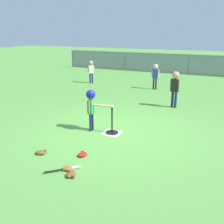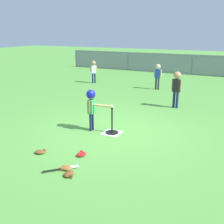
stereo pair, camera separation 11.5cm
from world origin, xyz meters
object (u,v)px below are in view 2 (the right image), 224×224
at_px(fielder_deep_left, 177,85).
at_px(spare_bat_silver, 66,168).
at_px(glove_tossed_aside, 66,168).
at_px(glove_by_plate, 69,174).
at_px(glove_near_bats, 81,154).
at_px(baseball_on_tee, 112,106).
at_px(batter_child, 91,102).
at_px(fielder_near_right, 158,73).
at_px(fielder_near_left, 94,69).
at_px(batting_tee, 112,129).
at_px(glove_outfield_drop, 40,152).

relative_size(fielder_deep_left, spare_bat_silver, 2.40).
relative_size(spare_bat_silver, glove_tossed_aside, 2.26).
xyz_separation_m(glove_by_plate, glove_near_bats, (-0.23, 0.75, 0.00)).
bearing_deg(baseball_on_tee, batter_child, -174.16).
distance_m(batter_child, fielder_near_right, 5.48).
bearing_deg(batter_child, glove_tossed_aside, -72.74).
distance_m(fielder_deep_left, fielder_near_left, 5.22).
height_order(baseball_on_tee, batter_child, batter_child).
xyz_separation_m(batting_tee, batter_child, (-0.54, -0.06, 0.65)).
relative_size(fielder_near_right, glove_near_bats, 4.30).
xyz_separation_m(baseball_on_tee, glove_near_bats, (-0.00, -1.40, -0.66)).
bearing_deg(glove_outfield_drop, glove_near_bats, 19.73).
height_order(batting_tee, glove_by_plate, batting_tee).
bearing_deg(glove_tossed_aside, glove_outfield_drop, 161.04).
bearing_deg(fielder_deep_left, baseball_on_tee, -106.33).
bearing_deg(glove_tossed_aside, glove_by_plate, -42.62).
relative_size(fielder_near_right, glove_by_plate, 4.42).
relative_size(glove_by_plate, glove_tossed_aside, 1.11).
bearing_deg(glove_outfield_drop, fielder_near_left, 111.97).
bearing_deg(batting_tee, glove_near_bats, -90.14).
bearing_deg(fielder_deep_left, glove_tossed_aside, -99.26).
bearing_deg(glove_outfield_drop, batting_tee, 63.86).
relative_size(glove_near_bats, glove_outfield_drop, 0.99).
xyz_separation_m(batter_child, glove_near_bats, (0.54, -1.34, -0.72)).
xyz_separation_m(fielder_near_left, glove_by_plate, (3.94, -7.61, -0.66)).
bearing_deg(glove_tossed_aside, fielder_deep_left, 80.74).
bearing_deg(fielder_near_left, spare_bat_silver, -63.19).
bearing_deg(glove_by_plate, fielder_deep_left, 82.83).
bearing_deg(fielder_near_right, glove_by_plate, -84.40).
bearing_deg(baseball_on_tee, fielder_near_right, 95.46).
bearing_deg(batter_child, batting_tee, 5.84).
height_order(glove_near_bats, glove_outfield_drop, same).
bearing_deg(glove_near_bats, glove_by_plate, -73.20).
height_order(batting_tee, spare_bat_silver, batting_tee).
xyz_separation_m(fielder_deep_left, spare_bat_silver, (-0.82, -4.96, -0.74)).
bearing_deg(batter_child, fielder_near_right, 89.72).
relative_size(fielder_near_right, glove_outfield_drop, 4.28).
height_order(baseball_on_tee, glove_tossed_aside, baseball_on_tee).
bearing_deg(glove_outfield_drop, batter_child, 80.08).
bearing_deg(fielder_near_right, spare_bat_silver, -85.61).
bearing_deg(glove_near_bats, glove_outfield_drop, -160.27).
relative_size(glove_by_plate, glove_outfield_drop, 0.97).
bearing_deg(glove_near_bats, fielder_deep_left, 78.70).
distance_m(fielder_near_left, glove_tossed_aside, 8.39).
bearing_deg(baseball_on_tee, glove_tossed_aside, -88.31).
bearing_deg(glove_near_bats, fielder_near_left, 118.44).
bearing_deg(glove_near_bats, batting_tee, 89.86).
height_order(batter_child, spare_bat_silver, batter_child).
height_order(spare_bat_silver, glove_by_plate, glove_by_plate).
xyz_separation_m(batter_child, glove_by_plate, (0.77, -2.10, -0.72)).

